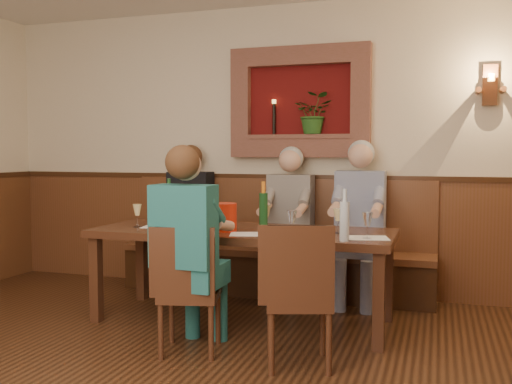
# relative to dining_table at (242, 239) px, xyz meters

# --- Properties ---
(room_shell) EXTENTS (6.04, 6.04, 2.82)m
(room_shell) POSITION_rel_dining_table_xyz_m (0.00, -1.85, 1.21)
(room_shell) COLOR beige
(room_shell) RESTS_ON ground
(wainscoting) EXTENTS (6.02, 6.02, 1.15)m
(wainscoting) POSITION_rel_dining_table_xyz_m (0.00, -1.85, -0.09)
(wainscoting) COLOR brown
(wainscoting) RESTS_ON ground
(wall_niche) EXTENTS (1.36, 0.30, 1.06)m
(wall_niche) POSITION_rel_dining_table_xyz_m (0.24, 1.09, 1.13)
(wall_niche) COLOR #570D0C
(wall_niche) RESTS_ON ground
(wall_sconce) EXTENTS (0.25, 0.20, 0.35)m
(wall_sconce) POSITION_rel_dining_table_xyz_m (1.90, 1.08, 1.27)
(wall_sconce) COLOR brown
(wall_sconce) RESTS_ON ground
(dining_table) EXTENTS (2.40, 0.90, 0.75)m
(dining_table) POSITION_rel_dining_table_xyz_m (0.00, 0.00, 0.00)
(dining_table) COLOR #3B2011
(dining_table) RESTS_ON ground
(bench) EXTENTS (3.00, 0.45, 1.11)m
(bench) POSITION_rel_dining_table_xyz_m (0.00, 0.94, -0.35)
(bench) COLOR #381E0F
(bench) RESTS_ON ground
(chair_near_left) EXTENTS (0.47, 0.47, 0.88)m
(chair_near_left) POSITION_rel_dining_table_xyz_m (-0.10, -0.79, -0.42)
(chair_near_left) COLOR #3B2011
(chair_near_left) RESTS_ON ground
(chair_near_right) EXTENTS (0.52, 0.52, 0.93)m
(chair_near_right) POSITION_rel_dining_table_xyz_m (0.66, -0.81, -0.41)
(chair_near_right) COLOR #3B2011
(chair_near_right) RESTS_ON ground
(person_bench_left) EXTENTS (0.43, 0.52, 1.44)m
(person_bench_left) POSITION_rel_dining_table_xyz_m (-0.87, 0.84, -0.08)
(person_bench_left) COLOR black
(person_bench_left) RESTS_ON ground
(person_bench_mid) EXTENTS (0.42, 0.51, 1.42)m
(person_bench_mid) POSITION_rel_dining_table_xyz_m (0.16, 0.84, -0.09)
(person_bench_mid) COLOR #5F5A57
(person_bench_mid) RESTS_ON ground
(person_bench_right) EXTENTS (0.44, 0.54, 1.48)m
(person_bench_right) POSITION_rel_dining_table_xyz_m (0.82, 0.84, -0.06)
(person_bench_right) COLOR navy
(person_bench_right) RESTS_ON ground
(person_chair_front) EXTENTS (0.42, 0.51, 1.42)m
(person_chair_front) POSITION_rel_dining_table_xyz_m (-0.11, -0.78, -0.09)
(person_chair_front) COLOR navy
(person_chair_front) RESTS_ON ground
(spittoon_bucket) EXTENTS (0.26, 0.26, 0.22)m
(spittoon_bucket) POSITION_rel_dining_table_xyz_m (-0.10, -0.14, 0.19)
(spittoon_bucket) COLOR red
(spittoon_bucket) RESTS_ON dining_table
(wine_bottle_green_a) EXTENTS (0.07, 0.07, 0.39)m
(wine_bottle_green_a) POSITION_rel_dining_table_xyz_m (0.17, 0.01, 0.23)
(wine_bottle_green_a) COLOR #19471E
(wine_bottle_green_a) RESTS_ON dining_table
(wine_bottle_green_b) EXTENTS (0.10, 0.10, 0.40)m
(wine_bottle_green_b) POSITION_rel_dining_table_xyz_m (-0.70, 0.10, 0.24)
(wine_bottle_green_b) COLOR #19471E
(wine_bottle_green_b) RESTS_ON dining_table
(water_bottle) EXTENTS (0.07, 0.07, 0.37)m
(water_bottle) POSITION_rel_dining_table_xyz_m (0.88, -0.35, 0.22)
(water_bottle) COLOR silver
(water_bottle) RESTS_ON dining_table
(tasting_sheet_a) EXTENTS (0.28, 0.22, 0.00)m
(tasting_sheet_a) POSITION_rel_dining_table_xyz_m (-0.71, -0.08, 0.08)
(tasting_sheet_a) COLOR white
(tasting_sheet_a) RESTS_ON dining_table
(tasting_sheet_b) EXTENTS (0.36, 0.30, 0.00)m
(tasting_sheet_b) POSITION_rel_dining_table_xyz_m (0.15, -0.24, 0.08)
(tasting_sheet_b) COLOR white
(tasting_sheet_b) RESTS_ON dining_table
(tasting_sheet_c) EXTENTS (0.36, 0.30, 0.00)m
(tasting_sheet_c) POSITION_rel_dining_table_xyz_m (1.00, -0.16, 0.08)
(tasting_sheet_c) COLOR white
(tasting_sheet_c) RESTS_ON dining_table
(tasting_sheet_d) EXTENTS (0.29, 0.22, 0.00)m
(tasting_sheet_d) POSITION_rel_dining_table_xyz_m (-0.41, -0.28, 0.08)
(tasting_sheet_d) COLOR white
(tasting_sheet_d) RESTS_ON dining_table
(wine_glass_0) EXTENTS (0.08, 0.08, 0.19)m
(wine_glass_0) POSITION_rel_dining_table_xyz_m (-0.49, -0.25, 0.17)
(wine_glass_0) COLOR #DDC684
(wine_glass_0) RESTS_ON dining_table
(wine_glass_1) EXTENTS (0.08, 0.08, 0.19)m
(wine_glass_1) POSITION_rel_dining_table_xyz_m (-0.88, -0.12, 0.17)
(wine_glass_1) COLOR #DDC684
(wine_glass_1) RESTS_ON dining_table
(wine_glass_2) EXTENTS (0.08, 0.08, 0.19)m
(wine_glass_2) POSITION_rel_dining_table_xyz_m (-0.34, 0.14, 0.17)
(wine_glass_2) COLOR white
(wine_glass_2) RESTS_ON dining_table
(wine_glass_3) EXTENTS (0.08, 0.08, 0.19)m
(wine_glass_3) POSITION_rel_dining_table_xyz_m (0.16, 0.13, 0.17)
(wine_glass_3) COLOR #DDC684
(wine_glass_3) RESTS_ON dining_table
(wine_glass_4) EXTENTS (0.08, 0.08, 0.19)m
(wine_glass_4) POSITION_rel_dining_table_xyz_m (-0.17, -0.29, 0.17)
(wine_glass_4) COLOR #DDC684
(wine_glass_4) RESTS_ON dining_table
(wine_glass_5) EXTENTS (0.08, 0.08, 0.19)m
(wine_glass_5) POSITION_rel_dining_table_xyz_m (-0.11, -0.12, 0.17)
(wine_glass_5) COLOR #DDC684
(wine_glass_5) RESTS_ON dining_table
(wine_glass_6) EXTENTS (0.08, 0.08, 0.19)m
(wine_glass_6) POSITION_rel_dining_table_xyz_m (0.47, -0.25, 0.17)
(wine_glass_6) COLOR white
(wine_glass_6) RESTS_ON dining_table
(wine_glass_7) EXTENTS (0.08, 0.08, 0.19)m
(wine_glass_7) POSITION_rel_dining_table_xyz_m (0.77, 0.01, 0.17)
(wine_glass_7) COLOR #DDC684
(wine_glass_7) RESTS_ON dining_table
(wine_glass_8) EXTENTS (0.08, 0.08, 0.19)m
(wine_glass_8) POSITION_rel_dining_table_xyz_m (1.02, -0.20, 0.17)
(wine_glass_8) COLOR white
(wine_glass_8) RESTS_ON dining_table
(wine_glass_9) EXTENTS (0.08, 0.08, 0.19)m
(wine_glass_9) POSITION_rel_dining_table_xyz_m (-0.70, 0.15, 0.17)
(wine_glass_9) COLOR white
(wine_glass_9) RESTS_ON dining_table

